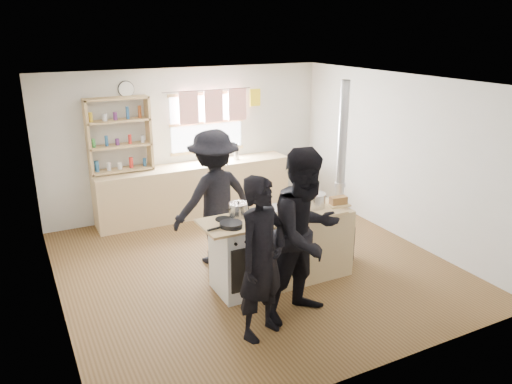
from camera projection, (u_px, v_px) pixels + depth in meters
ground at (253, 265)px, 6.92m from camera, size 5.00×5.00×0.01m
back_counter at (196, 190)px, 8.65m from camera, size 3.40×0.55×0.90m
shelving_unit at (119, 135)px, 7.90m from camera, size 1.00×0.28×1.20m
thermos at (236, 152)px, 8.80m from camera, size 0.10×0.10×0.28m
cooking_island at (282, 247)px, 6.36m from camera, size 1.97×0.64×0.93m
skillet_greens at (231, 224)px, 5.80m from camera, size 0.31×0.31×0.05m
roast_tray at (278, 210)px, 6.23m from camera, size 0.36×0.30×0.07m
stockpot_stove at (238, 210)px, 6.10m from camera, size 0.24×0.24×0.20m
stockpot_counter at (315, 200)px, 6.40m from camera, size 0.28×0.28×0.21m
bread_board at (338, 202)px, 6.48m from camera, size 0.30×0.23×0.12m
flue_heater at (338, 216)px, 6.92m from camera, size 0.35×0.35×2.50m
person_near_left at (262, 259)px, 5.11m from camera, size 0.76×0.64×1.77m
person_near_right at (306, 235)px, 5.45m from camera, size 1.09×0.93×1.96m
person_far at (214, 198)px, 6.76m from camera, size 1.31×0.90×1.87m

